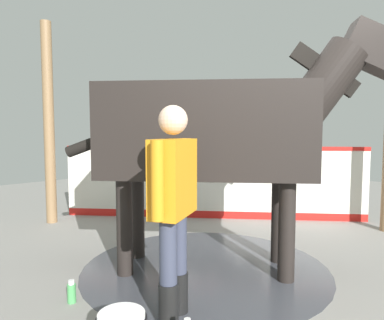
{
  "coord_description": "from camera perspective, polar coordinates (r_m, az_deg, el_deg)",
  "views": [
    {
      "loc": [
        -2.73,
        -2.19,
        1.43
      ],
      "look_at": [
        -0.58,
        0.03,
        1.18
      ],
      "focal_mm": 32.9,
      "sensor_mm": 36.0,
      "label": 1
    }
  ],
  "objects": [
    {
      "name": "bottle_spray",
      "position": [
        3.3,
        -18.93,
        -19.62
      ],
      "size": [
        0.07,
        0.07,
        0.19
      ],
      "color": "#4CA559",
      "rests_on": "ground"
    },
    {
      "name": "roof_post_far",
      "position": [
        5.89,
        -22.19,
        5.44
      ],
      "size": [
        0.16,
        0.16,
        3.09
      ],
      "primitive_type": "cylinder",
      "color": "olive",
      "rests_on": "ground"
    },
    {
      "name": "handler",
      "position": [
        2.64,
        -3.04,
        -6.3
      ],
      "size": [
        0.6,
        0.41,
        1.62
      ],
      "rotation": [
        0.0,
        0.0,
        2.05
      ],
      "color": "black",
      "rests_on": "ground"
    },
    {
      "name": "barrier_wall",
      "position": [
        5.81,
        3.4,
        -4.05
      ],
      "size": [
        3.26,
        3.8,
        1.19
      ],
      "color": "silver",
      "rests_on": "ground"
    },
    {
      "name": "wet_patch",
      "position": [
        3.88,
        2.15,
        -16.97
      ],
      "size": [
        2.56,
        2.56,
        0.0
      ],
      "primitive_type": "cylinder",
      "color": "#42444C",
      "rests_on": "ground"
    },
    {
      "name": "horse",
      "position": [
        3.6,
        4.11,
        4.75
      ],
      "size": [
        2.39,
        2.73,
        2.5
      ],
      "rotation": [
        0.0,
        0.0,
        -0.86
      ],
      "color": "black",
      "rests_on": "ground"
    },
    {
      "name": "ground_plane",
      "position": [
        3.79,
        6.97,
        -17.74
      ],
      "size": [
        16.0,
        16.0,
        0.02
      ],
      "primitive_type": "cube",
      "color": "gray"
    }
  ]
}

